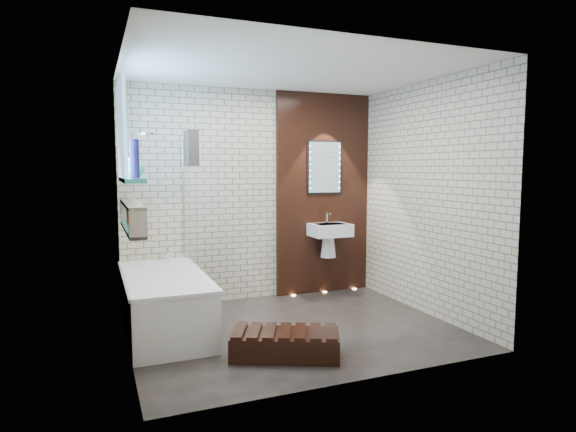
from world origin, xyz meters
name	(u,v)px	position (x,y,z in m)	size (l,w,h in m)	color
ground	(293,329)	(0.00, 0.00, 0.00)	(3.20, 3.20, 0.00)	black
room_shell	(294,202)	(0.00, 0.00, 1.30)	(3.24, 3.20, 2.60)	#BEAF97
walnut_panel	(323,194)	(0.95, 1.27, 1.30)	(1.30, 0.06, 2.60)	black
clerestory_window	(124,140)	(-1.57, 0.35, 1.90)	(0.18, 1.00, 0.94)	#7FADE0
display_niche	(132,217)	(-1.53, 0.15, 1.20)	(0.14, 1.30, 0.26)	teal
bathtub	(164,302)	(-1.22, 0.45, 0.29)	(0.79, 1.74, 0.70)	white
bath_screen	(190,201)	(-0.87, 0.89, 1.28)	(0.01, 0.78, 1.40)	white
towel	(191,148)	(-0.87, 0.73, 1.85)	(0.11, 0.28, 0.37)	black
shower_head	(147,134)	(-1.30, 0.95, 2.00)	(0.18, 0.18, 0.02)	silver
washbasin	(330,235)	(0.95, 1.07, 0.79)	(0.50, 0.36, 0.58)	white
led_mirror	(325,167)	(0.95, 1.23, 1.65)	(0.50, 0.02, 0.70)	black
walnut_step	(285,345)	(-0.34, -0.63, 0.10)	(0.93, 0.41, 0.21)	black
niche_bottles	(132,220)	(-1.53, 0.14, 1.17)	(0.06, 0.82, 0.14)	maroon
sill_vases	(133,167)	(-1.50, 0.22, 1.65)	(0.19, 0.44, 0.34)	white
floor_uplights	(325,292)	(0.95, 1.20, 0.01)	(0.96, 0.06, 0.01)	#FFD899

